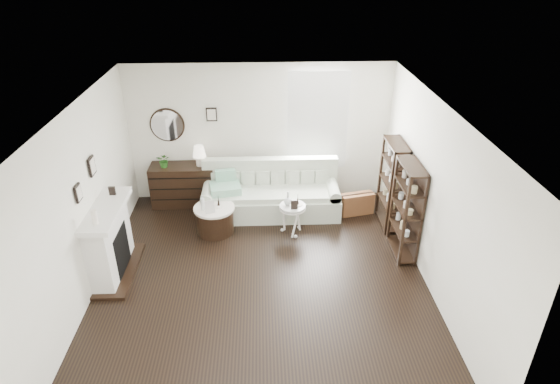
{
  "coord_description": "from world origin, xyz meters",
  "views": [
    {
      "loc": [
        0.04,
        -5.73,
        4.6
      ],
      "look_at": [
        0.31,
        0.8,
        1.1
      ],
      "focal_mm": 30.0,
      "sensor_mm": 36.0,
      "label": 1
    }
  ],
  "objects_px": {
    "dresser": "(184,185)",
    "drum_table": "(215,219)",
    "pedestal_table": "(293,208)",
    "sofa": "(271,196)"
  },
  "relations": [
    {
      "from": "drum_table",
      "to": "pedestal_table",
      "type": "xyz_separation_m",
      "value": [
        1.37,
        -0.1,
        0.26
      ]
    },
    {
      "from": "sofa",
      "to": "drum_table",
      "type": "bearing_deg",
      "value": -146.04
    },
    {
      "from": "pedestal_table",
      "to": "sofa",
      "type": "bearing_deg",
      "value": 115.1
    },
    {
      "from": "sofa",
      "to": "drum_table",
      "type": "height_order",
      "value": "sofa"
    },
    {
      "from": "dresser",
      "to": "drum_table",
      "type": "height_order",
      "value": "dresser"
    },
    {
      "from": "dresser",
      "to": "drum_table",
      "type": "bearing_deg",
      "value": -57.27
    },
    {
      "from": "dresser",
      "to": "pedestal_table",
      "type": "xyz_separation_m",
      "value": [
        2.06,
        -1.17,
        0.1
      ]
    },
    {
      "from": "sofa",
      "to": "dresser",
      "type": "bearing_deg",
      "value": 167.04
    },
    {
      "from": "drum_table",
      "to": "dresser",
      "type": "bearing_deg",
      "value": 122.73
    },
    {
      "from": "sofa",
      "to": "pedestal_table",
      "type": "relative_size",
      "value": 4.58
    }
  ]
}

